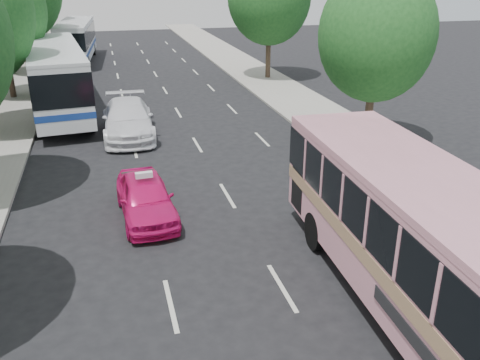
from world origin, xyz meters
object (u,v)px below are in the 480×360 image
object	(u,v)px
pink_bus	(420,230)
tour_coach_rear	(76,38)
white_pickup	(128,119)
tour_coach_front	(56,73)
pink_taxi	(146,198)

from	to	relation	value
pink_bus	tour_coach_rear	size ratio (longest dim) A/B	0.94
pink_bus	tour_coach_rear	xyz separation A→B (m)	(-8.62, 39.28, -0.08)
white_pickup	pink_bus	bearing A→B (deg)	-68.96
pink_bus	tour_coach_front	size ratio (longest dim) A/B	0.85
pink_bus	tour_coach_front	bearing A→B (deg)	115.82
pink_taxi	tour_coach_rear	distance (m)	32.80
tour_coach_front	tour_coach_rear	distance (m)	18.01
pink_taxi	tour_coach_front	xyz separation A→B (m)	(-3.47, 14.64, 1.56)
tour_coach_front	white_pickup	bearing A→B (deg)	-63.21
white_pickup	tour_coach_front	bearing A→B (deg)	124.33
pink_taxi	pink_bus	bearing A→B (deg)	-52.77
white_pickup	tour_coach_front	distance (m)	6.55
tour_coach_front	tour_coach_rear	xyz separation A→B (m)	(0.53, 18.00, -0.20)
pink_bus	white_pickup	size ratio (longest dim) A/B	1.88
pink_bus	tour_coach_front	distance (m)	23.17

